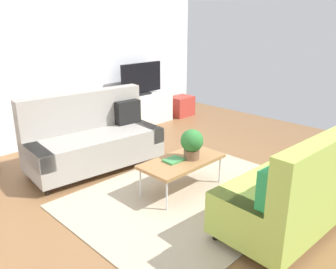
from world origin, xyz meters
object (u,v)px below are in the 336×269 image
(coffee_table, at_px, (182,162))
(table_book_0, at_px, (174,160))
(tv, at_px, (142,79))
(couch_beige, at_px, (93,139))
(vase_0, at_px, (117,95))
(potted_plant, at_px, (192,143))
(bottle_1, at_px, (130,93))
(tv_console, at_px, (142,110))
(couch_green, at_px, (301,188))
(storage_trunk, at_px, (181,106))
(bottle_0, at_px, (126,93))

(coffee_table, xyz_separation_m, table_book_0, (-0.10, 0.05, 0.04))
(coffee_table, height_order, tv, tv)
(couch_beige, xyz_separation_m, vase_0, (1.34, 1.20, 0.27))
(potted_plant, distance_m, bottle_1, 2.81)
(tv, relative_size, vase_0, 7.25)
(potted_plant, relative_size, vase_0, 2.81)
(table_book_0, bearing_deg, bottle_1, 61.81)
(tv_console, bearing_deg, vase_0, 175.07)
(couch_green, bearing_deg, bottle_1, 79.16)
(tv_console, xyz_separation_m, table_book_0, (-1.65, -2.52, 0.11))
(storage_trunk, bearing_deg, coffee_table, -136.99)
(tv, height_order, potted_plant, tv)
(couch_green, bearing_deg, bottle_0, 80.64)
(coffee_table, bearing_deg, couch_beige, 104.98)
(coffee_table, relative_size, table_book_0, 4.58)
(couch_beige, relative_size, bottle_1, 12.99)
(couch_green, relative_size, bottle_1, 12.74)
(couch_green, bearing_deg, potted_plant, 99.44)
(bottle_1, bearing_deg, coffee_table, -115.91)
(couch_green, bearing_deg, vase_0, 83.04)
(storage_trunk, relative_size, potted_plant, 1.34)
(table_book_0, distance_m, bottle_0, 2.78)
(coffee_table, xyz_separation_m, bottle_1, (1.23, 2.53, 0.32))
(storage_trunk, bearing_deg, bottle_0, 177.75)
(tv, height_order, vase_0, tv)
(couch_green, relative_size, tv_console, 1.38)
(couch_beige, relative_size, table_book_0, 8.23)
(couch_beige, xyz_separation_m, storage_trunk, (3.02, 1.05, -0.22))
(potted_plant, bearing_deg, tv_console, 61.46)
(storage_trunk, relative_size, bottle_1, 3.42)
(coffee_table, bearing_deg, storage_trunk, 43.01)
(couch_green, bearing_deg, coffee_table, 103.79)
(table_book_0, bearing_deg, storage_trunk, 41.39)
(tv, bearing_deg, couch_beige, -149.60)
(tv_console, relative_size, table_book_0, 5.83)
(storage_trunk, distance_m, bottle_1, 1.50)
(table_book_0, bearing_deg, tv_console, 56.85)
(table_book_0, bearing_deg, couch_green, -75.46)
(couch_green, distance_m, coffee_table, 1.45)
(couch_green, height_order, coffee_table, couch_green)
(coffee_table, height_order, tv_console, tv_console)
(coffee_table, bearing_deg, tv, 58.77)
(storage_trunk, distance_m, potted_plant, 3.60)
(bottle_0, relative_size, bottle_1, 1.21)
(coffee_table, distance_m, potted_plant, 0.27)
(vase_0, bearing_deg, couch_green, -99.63)
(bottle_0, bearing_deg, potted_plant, -111.22)
(potted_plant, bearing_deg, table_book_0, 154.50)
(tv_console, bearing_deg, tv, -90.00)
(tv, height_order, table_book_0, tv)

